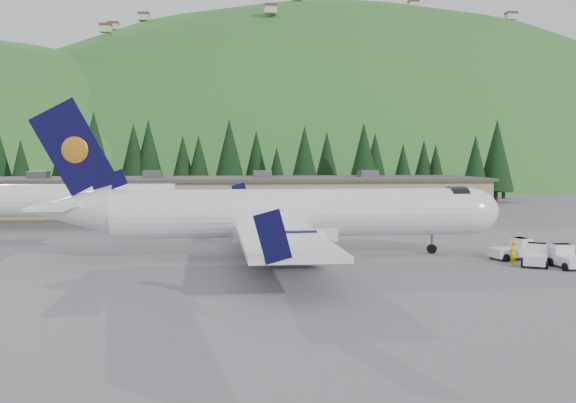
# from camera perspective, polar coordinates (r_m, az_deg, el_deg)

# --- Properties ---
(ground) EXTENTS (600.00, 600.00, 0.00)m
(ground) POSITION_cam_1_polar(r_m,az_deg,el_deg) (51.86, 0.74, -4.87)
(ground) COLOR #5D5D62
(airliner) EXTENTS (37.54, 35.16, 12.50)m
(airliner) POSITION_cam_1_polar(r_m,az_deg,el_deg) (51.32, -0.47, -1.22)
(airliner) COLOR white
(airliner) RESTS_ON ground
(second_airliner) EXTENTS (27.50, 11.00, 10.05)m
(second_airliner) POSITION_cam_1_polar(r_m,az_deg,el_deg) (75.31, -20.64, 0.18)
(second_airliner) COLOR white
(second_airliner) RESTS_ON ground
(baggage_tug_a) EXTENTS (3.39, 2.49, 1.65)m
(baggage_tug_a) POSITION_cam_1_polar(r_m,az_deg,el_deg) (53.21, 19.38, -4.07)
(baggage_tug_a) COLOR white
(baggage_tug_a) RESTS_ON ground
(baggage_tug_c) EXTENTS (1.94, 3.10, 1.63)m
(baggage_tug_c) POSITION_cam_1_polar(r_m,az_deg,el_deg) (50.60, 23.55, -4.60)
(baggage_tug_c) COLOR white
(baggage_tug_c) RESTS_ON ground
(terminal_building) EXTENTS (71.00, 17.00, 6.10)m
(terminal_building) POSITION_cam_1_polar(r_m,az_deg,el_deg) (89.01, -5.51, 0.52)
(terminal_building) COLOR tan
(terminal_building) RESTS_ON ground
(baggage_tug_d) EXTENTS (2.87, 3.31, 1.59)m
(baggage_tug_d) POSITION_cam_1_polar(r_m,az_deg,el_deg) (50.70, 21.20, -4.54)
(baggage_tug_d) COLOR white
(baggage_tug_d) RESTS_ON ground
(ramp_worker) EXTENTS (0.79, 0.72, 1.82)m
(ramp_worker) POSITION_cam_1_polar(r_m,az_deg,el_deg) (50.13, 19.37, -4.36)
(ramp_worker) COLOR #DEC000
(ramp_worker) RESTS_ON ground
(tree_line) EXTENTS (111.84, 17.05, 14.36)m
(tree_line) POSITION_cam_1_polar(r_m,az_deg,el_deg) (112.20, -5.05, 3.61)
(tree_line) COLOR black
(tree_line) RESTS_ON ground
(hills) EXTENTS (614.00, 330.00, 300.00)m
(hills) POSITION_cam_1_polar(r_m,az_deg,el_deg) (280.16, 6.48, -14.94)
(hills) COLOR #295E21
(hills) RESTS_ON ground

